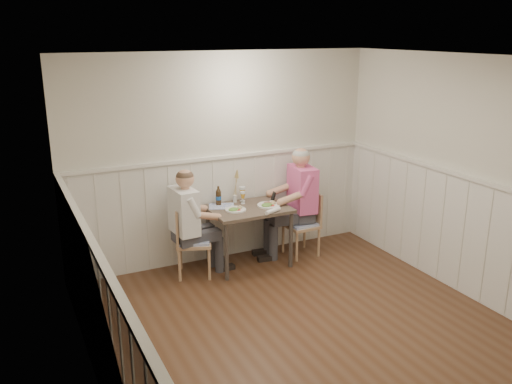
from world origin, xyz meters
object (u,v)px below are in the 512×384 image
chair_left (189,239)px  beer_bottle (218,197)px  grass_vase (235,187)px  dining_table (249,215)px  chair_right (305,221)px  man_in_pink (299,210)px  diner_cream (188,232)px

chair_left → beer_bottle: beer_bottle is taller
chair_left → beer_bottle: (0.47, 0.22, 0.39)m
chair_left → grass_vase: 0.88m
dining_table → chair_left: (-0.77, 0.03, -0.19)m
chair_left → grass_vase: bearing=18.5°
chair_right → beer_bottle: (-1.09, 0.26, 0.41)m
man_in_pink → diner_cream: bearing=-179.0°
chair_left → diner_cream: 0.10m
chair_left → man_in_pink: (1.50, 0.01, 0.14)m
beer_bottle → grass_vase: size_ratio=0.55×
diner_cream → beer_bottle: bearing=25.4°
chair_left → beer_bottle: size_ratio=3.55×
chair_right → man_in_pink: size_ratio=0.58×
dining_table → diner_cream: (-0.78, 0.02, -0.09)m
grass_vase → diner_cream: bearing=-161.2°
man_in_pink → grass_vase: size_ratio=3.26×
dining_table → grass_vase: bearing=104.9°
chair_left → man_in_pink: 1.50m
man_in_pink → beer_bottle: 1.08m
man_in_pink → diner_cream: (-1.52, -0.03, -0.04)m
dining_table → beer_bottle: beer_bottle is taller
beer_bottle → chair_left: bearing=-154.9°
chair_right → grass_vase: 1.03m
dining_table → man_in_pink: man_in_pink is taller
chair_left → beer_bottle: 0.65m
beer_bottle → diner_cream: bearing=-154.6°
man_in_pink → grass_vase: man_in_pink is taller
dining_table → beer_bottle: 0.44m
beer_bottle → grass_vase: 0.25m
chair_right → beer_bottle: bearing=166.5°
chair_right → chair_left: (-1.56, 0.04, 0.01)m
grass_vase → dining_table: bearing=-75.1°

